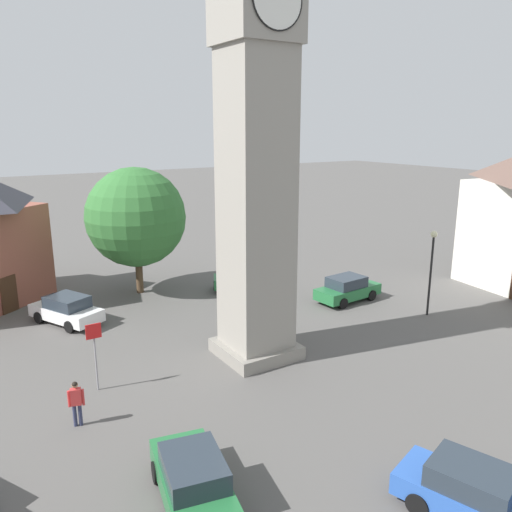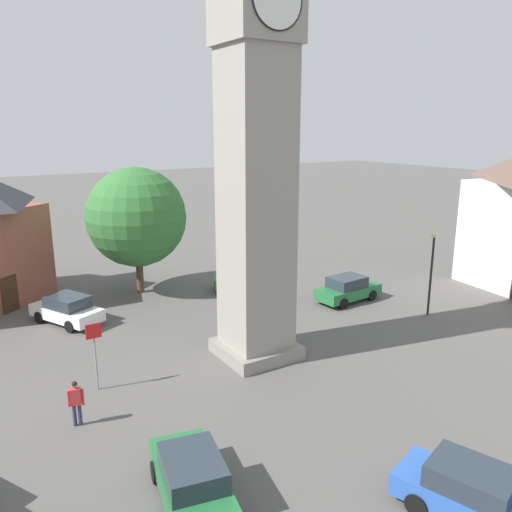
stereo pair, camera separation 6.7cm
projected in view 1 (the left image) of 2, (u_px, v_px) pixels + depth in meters
ground_plane at (256, 355)px, 23.45m from camera, size 200.00×200.00×0.00m
clock_tower at (256, 34)px, 20.07m from camera, size 3.92×3.92×23.38m
car_blue_kerb at (247, 279)px, 32.54m from camera, size 4.44×3.40×1.53m
car_silver_kerb at (193, 480)px, 14.02m from camera, size 2.48×4.38×1.53m
car_red_corner at (347, 289)px, 30.50m from camera, size 4.24×2.05×1.53m
car_white_side at (66, 310)px, 27.04m from camera, size 3.32×4.45×1.53m
car_green_alley at (475, 494)px, 13.47m from camera, size 2.88×4.45×1.53m
pedestrian at (76, 400)px, 17.65m from camera, size 0.54×0.32×1.69m
tree at (136, 217)px, 31.12m from camera, size 6.09×6.09×7.86m
lamp_post at (432, 259)px, 27.64m from camera, size 0.36×0.36×4.77m
road_sign at (95, 346)px, 19.87m from camera, size 0.60×0.07×2.80m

